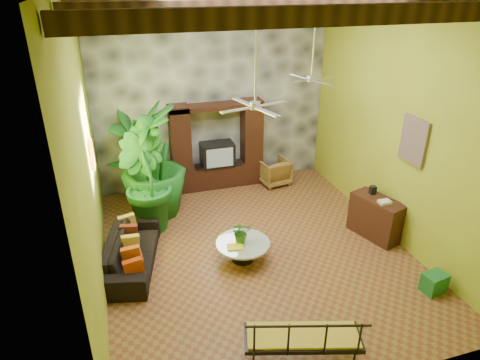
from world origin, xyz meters
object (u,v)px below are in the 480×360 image
object	(u,v)px
ceiling_fan_front	(255,94)
green_bin	(434,283)
iron_bench	(305,337)
sofa	(131,251)
tall_plant_c	(153,161)
wicker_armchair	(274,171)
tall_plant_a	(134,156)
side_console	(376,217)
entertainment_center	(217,152)
coffee_table	(243,249)
ceiling_fan_back	(312,69)
tall_plant_b	(144,182)

from	to	relation	value
ceiling_fan_front	green_bin	world-z (taller)	ceiling_fan_front
iron_bench	sofa	bearing A→B (deg)	141.02
ceiling_fan_front	tall_plant_c	world-z (taller)	ceiling_fan_front
wicker_armchair	green_bin	size ratio (longest dim) A/B	1.87
tall_plant_a	side_console	size ratio (longest dim) A/B	2.01
ceiling_fan_front	wicker_armchair	size ratio (longest dim) A/B	2.42
iron_bench	ceiling_fan_front	bearing A→B (deg)	104.53
side_console	green_bin	distance (m)	1.93
wicker_armchair	iron_bench	distance (m)	6.04
tall_plant_a	green_bin	world-z (taller)	tall_plant_a
entertainment_center	wicker_armchair	size ratio (longest dim) A/B	3.12
entertainment_center	iron_bench	bearing A→B (deg)	-92.64
coffee_table	side_console	bearing A→B (deg)	-0.07
ceiling_fan_back	iron_bench	world-z (taller)	ceiling_fan_back
ceiling_fan_front	iron_bench	world-z (taller)	ceiling_fan_front
ceiling_fan_front	entertainment_center	bearing A→B (deg)	86.76
iron_bench	side_console	world-z (taller)	iron_bench
sofa	green_bin	distance (m)	5.66
tall_plant_b	iron_bench	size ratio (longest dim) A/B	1.26
tall_plant_b	tall_plant_a	bearing A→B (deg)	93.60
iron_bench	green_bin	size ratio (longest dim) A/B	4.31
ceiling_fan_front	ceiling_fan_back	world-z (taller)	same
tall_plant_a	ceiling_fan_front	bearing A→B (deg)	-61.16
ceiling_fan_back	coffee_table	world-z (taller)	ceiling_fan_back
sofa	tall_plant_a	distance (m)	2.99
tall_plant_c	side_console	xyz separation A→B (m)	(4.40, -2.41, -0.87)
iron_bench	entertainment_center	bearing A→B (deg)	103.70
coffee_table	iron_bench	size ratio (longest dim) A/B	0.60
wicker_armchair	tall_plant_c	distance (m)	3.45
sofa	side_console	world-z (taller)	side_console
ceiling_fan_back	sofa	xyz separation A→B (m)	(-4.08, -0.97, -3.08)
tall_plant_b	coffee_table	xyz separation A→B (m)	(1.67, -1.82, -0.86)
entertainment_center	ceiling_fan_front	bearing A→B (deg)	-93.24
tall_plant_c	iron_bench	bearing A→B (deg)	-73.95
sofa	tall_plant_b	world-z (taller)	tall_plant_b
wicker_armchair	coffee_table	bearing A→B (deg)	49.93
entertainment_center	tall_plant_a	bearing A→B (deg)	-178.52
iron_bench	tall_plant_a	bearing A→B (deg)	123.27
sofa	wicker_armchair	xyz separation A→B (m)	(3.97, 2.59, 0.03)
coffee_table	green_bin	xyz separation A→B (m)	(3.00, -1.91, -0.08)
ceiling_fan_front	tall_plant_a	bearing A→B (deg)	118.84
tall_plant_b	iron_bench	distance (m)	4.89
sofa	tall_plant_a	bearing A→B (deg)	6.23
sofa	side_console	distance (m)	5.15
ceiling_fan_front	wicker_armchair	world-z (taller)	ceiling_fan_front
ceiling_fan_back	coffee_table	xyz separation A→B (m)	(-1.95, -1.45, -3.15)
ceiling_fan_front	ceiling_fan_back	size ratio (longest dim) A/B	1.00
ceiling_fan_front	coffee_table	size ratio (longest dim) A/B	1.74
entertainment_center	tall_plant_c	world-z (taller)	tall_plant_c
wicker_armchair	green_bin	distance (m)	5.11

